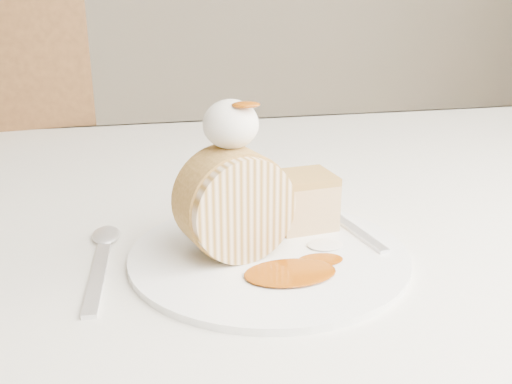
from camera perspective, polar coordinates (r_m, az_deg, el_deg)
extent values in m
cube|color=silver|center=(0.69, 2.87, -2.19)|extent=(1.40, 0.90, 0.04)
cube|color=silver|center=(1.14, -3.14, 0.32)|extent=(1.40, 0.01, 0.28)
cylinder|color=brown|center=(1.42, 23.55, -8.66)|extent=(0.06, 0.06, 0.71)
cylinder|color=brown|center=(1.69, -16.66, -8.00)|extent=(0.04, 0.04, 0.46)
cylinder|color=brown|center=(1.34, -15.18, -15.61)|extent=(0.04, 0.04, 0.46)
cylinder|color=white|center=(0.53, 1.29, -6.24)|extent=(0.29, 0.29, 0.01)
cylinder|color=beige|center=(0.51, -2.14, -1.22)|extent=(0.11, 0.08, 0.10)
cube|color=#B28443|center=(0.58, 4.77, -1.17)|extent=(0.06, 0.06, 0.05)
ellipsoid|color=silver|center=(0.50, -2.55, 6.79)|extent=(0.05, 0.05, 0.04)
ellipsoid|color=#883B05|center=(0.49, -1.03, 9.36)|extent=(0.02, 0.02, 0.01)
cube|color=silver|center=(0.58, 9.82, -3.74)|extent=(0.04, 0.15, 0.00)
cube|color=silver|center=(0.52, -15.55, -8.17)|extent=(0.03, 0.16, 0.00)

